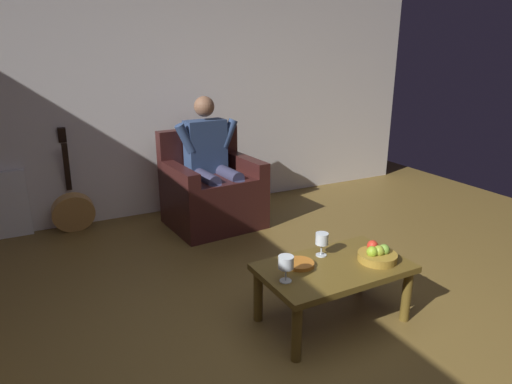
# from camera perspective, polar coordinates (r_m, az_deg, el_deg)

# --- Properties ---
(wall_back) EXTENTS (6.10, 0.06, 2.57)m
(wall_back) POSITION_cam_1_polar(r_m,az_deg,el_deg) (4.69, -11.72, 12.85)
(wall_back) COLOR silver
(wall_back) RESTS_ON ground
(armchair) EXTENTS (0.89, 0.81, 0.92)m
(armchair) POSITION_cam_1_polar(r_m,az_deg,el_deg) (4.37, -5.68, -0.05)
(armchair) COLOR #371715
(armchair) RESTS_ON ground
(person_seated) EXTENTS (0.66, 0.61, 1.24)m
(person_seated) POSITION_cam_1_polar(r_m,az_deg,el_deg) (4.26, -5.71, 4.26)
(person_seated) COLOR navy
(person_seated) RESTS_ON ground
(coffee_table) EXTENTS (0.94, 0.56, 0.39)m
(coffee_table) POSITION_cam_1_polar(r_m,az_deg,el_deg) (2.85, 9.90, -10.25)
(coffee_table) COLOR brown
(coffee_table) RESTS_ON ground
(guitar) EXTENTS (0.38, 0.28, 0.98)m
(guitar) POSITION_cam_1_polar(r_m,az_deg,el_deg) (4.54, -22.37, -2.03)
(guitar) COLOR #B08144
(guitar) RESTS_ON ground
(wine_glass_near) EXTENTS (0.08, 0.08, 0.16)m
(wine_glass_near) POSITION_cam_1_polar(r_m,az_deg,el_deg) (2.89, 8.42, -6.11)
(wine_glass_near) COLOR silver
(wine_glass_near) RESTS_ON coffee_table
(wine_glass_far) EXTENTS (0.09, 0.09, 0.16)m
(wine_glass_far) POSITION_cam_1_polar(r_m,az_deg,el_deg) (2.56, 3.85, -9.15)
(wine_glass_far) COLOR silver
(wine_glass_far) RESTS_ON coffee_table
(fruit_bowl) EXTENTS (0.24, 0.24, 0.11)m
(fruit_bowl) POSITION_cam_1_polar(r_m,az_deg,el_deg) (2.93, 15.24, -7.73)
(fruit_bowl) COLOR olive
(fruit_bowl) RESTS_ON coffee_table
(decorative_dish) EXTENTS (0.18, 0.18, 0.02)m
(decorative_dish) POSITION_cam_1_polar(r_m,az_deg,el_deg) (2.79, 5.60, -9.13)
(decorative_dish) COLOR #B66820
(decorative_dish) RESTS_ON coffee_table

